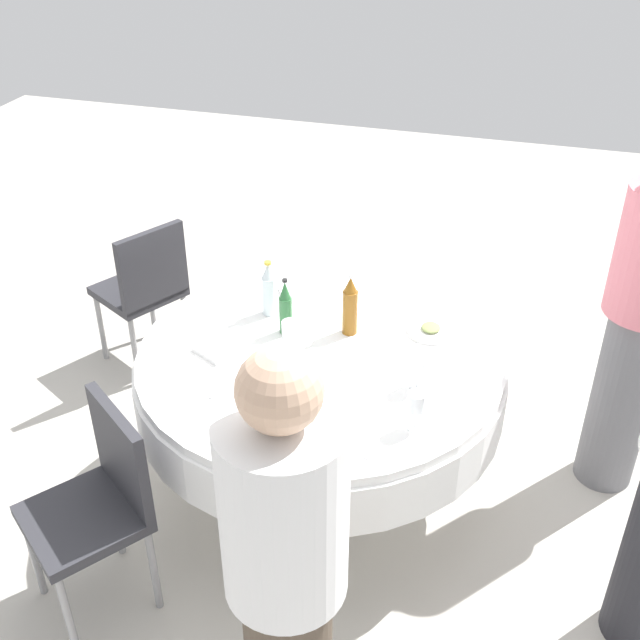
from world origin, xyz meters
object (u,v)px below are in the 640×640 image
Objects in this scene: bottle_amber_far at (350,306)px; bottle_green_outer at (285,308)px; wine_glass_east at (291,332)px; dining_table at (320,379)px; wine_glass_outer at (418,368)px; chair_east at (101,496)px; bottle_dark_green_front at (320,417)px; wine_glass_south at (417,403)px; bottle_clear_west at (269,290)px; plate_left at (431,330)px; plate_north at (304,290)px; chair_rear at (145,285)px; person_west at (286,580)px.

bottle_amber_far reaches higher than bottle_green_outer.
dining_table is at bearing 114.70° from wine_glass_east.
bottle_amber_far reaches higher than dining_table.
dining_table is 0.51m from wine_glass_outer.
bottle_dark_green_front is at bearing -125.05° from chair_east.
bottle_dark_green_front is 1.73× the size of wine_glass_east.
bottle_green_outer is 0.30× the size of chair_east.
wine_glass_south reaches higher than dining_table.
wine_glass_south is (0.60, 0.77, -0.01)m from bottle_clear_west.
bottle_clear_west reaches higher than plate_left.
plate_north is at bearing 158.81° from bottle_clear_west.
wine_glass_east is at bearing -98.58° from wine_glass_outer.
plate_left is 1.65m from chair_rear.
bottle_dark_green_front is 0.88m from chair_east.
bottle_clear_west is 1.02m from chair_rear.
wine_glass_south is at bearing -93.01° from chair_rear.
plate_north reaches higher than dining_table.
bottle_dark_green_front is 1.16× the size of plate_north.
bottle_amber_far reaches higher than chair_east.
chair_rear is (-1.87, -1.43, -0.32)m from person_west.
bottle_amber_far is 0.18× the size of person_west.
wine_glass_outer is 0.90× the size of wine_glass_east.
wine_glass_east reaches higher than wine_glass_outer.
person_west reaches higher than plate_north.
wine_glass_south is 1.08m from plate_north.
bottle_amber_far reaches higher than plate_north.
bottle_green_outer is at bearing -74.03° from plate_left.
person_west is at bearing 12.13° from dining_table.
bottle_green_outer is 0.16× the size of person_west.
person_west reaches higher than wine_glass_outer.
bottle_amber_far is at bearing -74.05° from plate_left.
plate_left is at bearing 73.68° from plate_north.
bottle_clear_west is 1.66× the size of wine_glass_south.
dining_table is at bearing -90.00° from person_west.
bottle_dark_green_front reaches higher than plate_left.
bottle_clear_west reaches higher than wine_glass_outer.
plate_north is (-0.83, -0.68, -0.11)m from wine_glass_south.
chair_east is (0.68, -1.04, -0.32)m from wine_glass_outer.
wine_glass_south is at bearing -115.66° from person_west.
dining_table is 0.34m from bottle_green_outer.
chair_rear is (-0.69, -1.06, -0.33)m from wine_glass_east.
bottle_amber_far is 0.43m from plate_north.
wine_glass_east reaches higher than plate_north.
wine_glass_outer is at bearing -87.04° from chair_rear.
plate_left is at bearing 123.04° from dining_table.
dining_table is 0.97× the size of person_west.
wine_glass_south is at bearing 39.43° from plate_north.
wine_glass_east is 1.24m from person_west.
person_west is (1.33, 0.45, -0.02)m from bottle_green_outer.
wine_glass_east reaches higher than chair_east.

